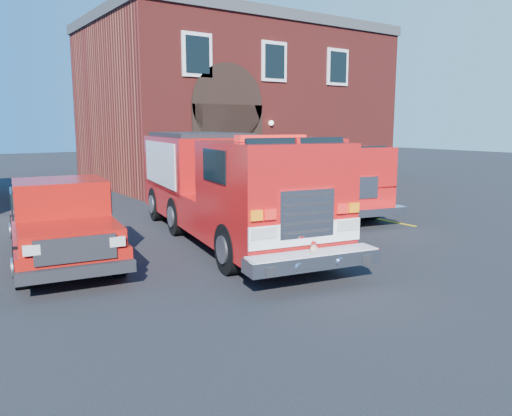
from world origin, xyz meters
TOP-DOWN VIEW (x-y plane):
  - ground at (0.00, 0.00)m, footprint 100.00×100.00m
  - parking_stripe_near at (6.50, 1.00)m, footprint 0.12×3.00m
  - parking_stripe_mid at (6.50, 4.00)m, footprint 0.12×3.00m
  - parking_stripe_far at (6.50, 7.00)m, footprint 0.12×3.00m
  - fire_station at (8.99, 13.98)m, footprint 15.20×10.20m
  - fire_engine at (0.78, 1.45)m, footprint 4.23×9.75m
  - pickup_truck at (-3.48, 1.76)m, footprint 2.87×6.06m
  - secondary_truck at (5.91, 4.11)m, footprint 4.28×8.44m

SIDE VIEW (x-z plane):
  - ground at x=0.00m, z-range 0.00..0.00m
  - parking_stripe_near at x=6.50m, z-range 0.00..0.01m
  - parking_stripe_mid at x=6.50m, z-range 0.00..0.01m
  - parking_stripe_far at x=6.50m, z-range 0.00..0.01m
  - pickup_truck at x=-3.48m, z-range -0.05..1.86m
  - secondary_truck at x=5.91m, z-range 0.12..2.74m
  - fire_engine at x=0.78m, z-range 0.05..2.96m
  - fire_station at x=8.99m, z-range 0.03..8.48m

